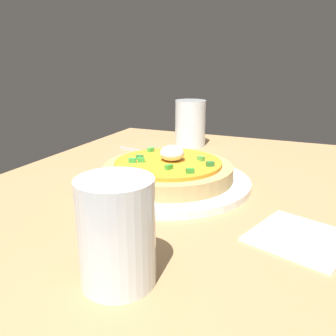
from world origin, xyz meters
TOP-DOWN VIEW (x-y plane):
  - dining_table at (0.00, 0.00)cm, footprint 90.87×72.59cm
  - plate at (0.09, -3.26)cm, footprint 29.40×29.40cm
  - pizza at (0.07, -3.24)cm, footprint 22.99×22.99cm
  - cup_near at (-30.45, -9.89)cm, footprint 7.95×7.95cm
  - cup_far at (28.22, 3.20)cm, footprint 7.69×7.69cm
  - fork at (-18.62, -18.47)cm, footprint 3.60×11.36cm
  - napkin at (11.78, 19.91)cm, footprint 14.20×14.20cm

SIDE VIEW (x-z plane):
  - dining_table at x=0.00cm, z-range 0.00..2.18cm
  - napkin at x=11.78cm, z-range 2.18..2.58cm
  - fork at x=-18.62cm, z-range 2.18..2.68cm
  - plate at x=0.09cm, z-range 2.18..3.40cm
  - pizza at x=0.07cm, z-range 2.04..8.06cm
  - cup_far at x=28.22cm, z-range 1.61..12.72cm
  - cup_near at x=-30.45cm, z-range 1.78..13.55cm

